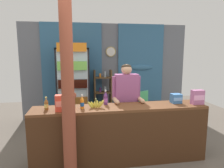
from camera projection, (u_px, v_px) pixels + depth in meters
ground_plane at (119, 142)px, 4.13m from camera, size 7.74×7.74×0.00m
back_wall_curtained at (106, 70)px, 5.70m from camera, size 4.62×0.22×2.59m
stall_counter at (122, 130)px, 3.25m from camera, size 2.85×0.50×0.94m
timber_post at (68, 98)px, 2.73m from camera, size 0.21×0.18×2.50m
drink_fridge at (73, 81)px, 4.96m from camera, size 0.78×0.74×2.03m
bottle_shelf_rack at (103, 94)px, 5.47m from camera, size 0.48×0.28×1.35m
plastic_lawn_chair at (138, 105)px, 5.15m from camera, size 0.57×0.57×0.86m
shopkeeper at (126, 97)px, 3.69m from camera, size 0.53×0.42×1.61m
soda_bottle_lime_soda at (71, 99)px, 3.24m from camera, size 0.09×0.09×0.30m
soda_bottle_orange_soda at (82, 103)px, 3.15m from camera, size 0.06×0.06×0.22m
soda_bottle_grape_soda at (106, 98)px, 3.39m from camera, size 0.07×0.07×0.25m
soda_bottle_iced_tea at (46, 104)px, 3.09m from camera, size 0.06×0.06×0.20m
snack_box_crackers at (62, 103)px, 3.02m from camera, size 0.20×0.13×0.24m
snack_box_biscuit at (176, 98)px, 3.50m from camera, size 0.17×0.15×0.16m
snack_box_wafer at (197, 97)px, 3.41m from camera, size 0.21×0.11×0.24m
banana_bunch at (96, 104)px, 3.19m from camera, size 0.28×0.06×0.16m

